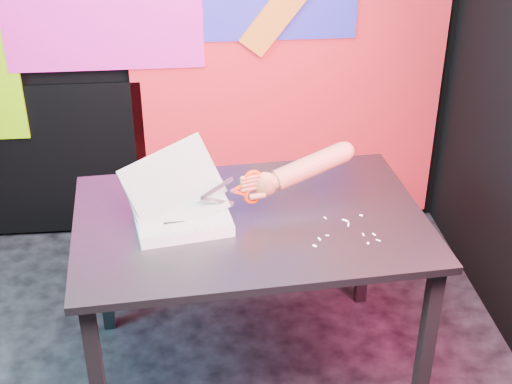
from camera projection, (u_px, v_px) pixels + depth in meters
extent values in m
cube|color=red|center=(289.00, 81.00, 3.63)|extent=(1.60, 0.02, 1.60)
cube|color=black|center=(21.00, 163.00, 3.71)|extent=(1.30, 0.02, 0.85)
cube|color=black|center=(102.00, 261.00, 3.09)|extent=(0.05, 0.05, 0.72)
cube|color=black|center=(426.00, 346.00, 2.62)|extent=(0.05, 0.05, 0.72)
cube|color=black|center=(365.00, 236.00, 3.26)|extent=(0.05, 0.05, 0.72)
cube|color=#2A2A2A|center=(250.00, 221.00, 2.67)|extent=(1.37, 0.97, 0.03)
cube|color=white|center=(183.00, 221.00, 2.61)|extent=(0.37, 0.30, 0.04)
cube|color=white|center=(183.00, 216.00, 2.59)|extent=(0.37, 0.30, 0.00)
cube|color=white|center=(182.00, 215.00, 2.59)|extent=(0.37, 0.28, 0.10)
cube|color=white|center=(179.00, 207.00, 2.59)|extent=(0.38, 0.27, 0.18)
cube|color=white|center=(176.00, 194.00, 2.58)|extent=(0.39, 0.24, 0.25)
cube|color=white|center=(172.00, 181.00, 2.57)|extent=(0.40, 0.20, 0.29)
cylinder|color=#343334|center=(145.00, 238.00, 2.47)|extent=(0.01, 0.01, 0.00)
cylinder|color=#343334|center=(153.00, 237.00, 2.47)|extent=(0.01, 0.01, 0.00)
cylinder|color=#343334|center=(160.00, 236.00, 2.48)|extent=(0.01, 0.01, 0.00)
cylinder|color=#343334|center=(167.00, 235.00, 2.48)|extent=(0.01, 0.01, 0.00)
cylinder|color=#343334|center=(174.00, 234.00, 2.49)|extent=(0.01, 0.01, 0.00)
cylinder|color=#343334|center=(181.00, 233.00, 2.49)|extent=(0.01, 0.01, 0.00)
cylinder|color=#343334|center=(188.00, 232.00, 2.50)|extent=(0.01, 0.01, 0.00)
cylinder|color=#343334|center=(195.00, 231.00, 2.51)|extent=(0.01, 0.01, 0.00)
cylinder|color=#343334|center=(202.00, 230.00, 2.51)|extent=(0.01, 0.01, 0.00)
cylinder|color=#343334|center=(209.00, 229.00, 2.52)|extent=(0.01, 0.01, 0.00)
cylinder|color=#343334|center=(216.00, 228.00, 2.52)|extent=(0.01, 0.01, 0.00)
cylinder|color=#343334|center=(223.00, 227.00, 2.53)|extent=(0.01, 0.01, 0.00)
cylinder|color=#343334|center=(230.00, 226.00, 2.53)|extent=(0.01, 0.01, 0.00)
cylinder|color=#343334|center=(138.00, 206.00, 2.65)|extent=(0.01, 0.01, 0.00)
cylinder|color=#343334|center=(144.00, 205.00, 2.66)|extent=(0.01, 0.01, 0.00)
cylinder|color=#343334|center=(151.00, 204.00, 2.67)|extent=(0.01, 0.01, 0.00)
cylinder|color=#343334|center=(158.00, 204.00, 2.67)|extent=(0.01, 0.01, 0.00)
cylinder|color=#343334|center=(164.00, 203.00, 2.68)|extent=(0.01, 0.01, 0.00)
cylinder|color=#343334|center=(171.00, 202.00, 2.68)|extent=(0.01, 0.01, 0.00)
cylinder|color=#343334|center=(177.00, 201.00, 2.69)|extent=(0.01, 0.01, 0.00)
cylinder|color=#343334|center=(184.00, 200.00, 2.69)|extent=(0.01, 0.01, 0.00)
cylinder|color=#343334|center=(190.00, 199.00, 2.70)|extent=(0.01, 0.01, 0.00)
cylinder|color=#343334|center=(197.00, 198.00, 2.71)|extent=(0.01, 0.01, 0.00)
cylinder|color=#343334|center=(203.00, 198.00, 2.71)|extent=(0.01, 0.01, 0.00)
cylinder|color=#343334|center=(210.00, 197.00, 2.72)|extent=(0.01, 0.01, 0.00)
cylinder|color=#343334|center=(216.00, 196.00, 2.72)|extent=(0.01, 0.01, 0.00)
cube|color=black|center=(159.00, 213.00, 2.61)|extent=(0.06, 0.02, 0.00)
cube|color=black|center=(186.00, 211.00, 2.62)|extent=(0.05, 0.02, 0.00)
cube|color=black|center=(174.00, 222.00, 2.56)|extent=(0.08, 0.02, 0.00)
cube|color=silver|center=(217.00, 188.00, 2.55)|extent=(0.13, 0.05, 0.07)
cube|color=silver|center=(217.00, 201.00, 2.58)|extent=(0.13, 0.05, 0.07)
cylinder|color=silver|center=(233.00, 191.00, 2.59)|extent=(0.02, 0.02, 0.01)
cube|color=#F52F01|center=(239.00, 193.00, 2.60)|extent=(0.05, 0.03, 0.03)
cube|color=#F52F01|center=(239.00, 187.00, 2.59)|extent=(0.05, 0.03, 0.03)
torus|color=#F52F01|center=(253.00, 179.00, 2.60)|extent=(0.07, 0.04, 0.07)
torus|color=#F52F01|center=(253.00, 195.00, 2.63)|extent=(0.07, 0.04, 0.07)
ellipsoid|color=brown|center=(265.00, 184.00, 2.63)|extent=(0.10, 0.06, 0.10)
cylinder|color=brown|center=(253.00, 188.00, 2.62)|extent=(0.08, 0.04, 0.02)
cylinder|color=brown|center=(253.00, 184.00, 2.61)|extent=(0.07, 0.04, 0.02)
cylinder|color=brown|center=(253.00, 180.00, 2.60)|extent=(0.06, 0.04, 0.02)
cylinder|color=brown|center=(253.00, 177.00, 2.60)|extent=(0.06, 0.04, 0.02)
cylinder|color=brown|center=(258.00, 196.00, 2.63)|extent=(0.06, 0.03, 0.03)
cylinder|color=brown|center=(276.00, 181.00, 2.65)|extent=(0.07, 0.08, 0.07)
cylinder|color=brown|center=(311.00, 166.00, 2.69)|extent=(0.32, 0.18, 0.14)
sphere|color=brown|center=(345.00, 151.00, 2.72)|extent=(0.07, 0.07, 0.07)
cube|color=white|center=(348.00, 224.00, 2.62)|extent=(0.01, 0.03, 0.00)
cube|color=white|center=(378.00, 240.00, 2.53)|extent=(0.02, 0.02, 0.00)
cube|color=white|center=(361.00, 215.00, 2.68)|extent=(0.02, 0.01, 0.00)
cube|color=white|center=(327.00, 235.00, 2.56)|extent=(0.01, 0.01, 0.00)
cube|color=white|center=(315.00, 246.00, 2.50)|extent=(0.02, 0.02, 0.00)
cube|color=white|center=(368.00, 243.00, 2.51)|extent=(0.01, 0.01, 0.00)
cube|color=white|center=(319.00, 239.00, 2.54)|extent=(0.01, 0.02, 0.00)
cube|color=white|center=(325.00, 218.00, 2.66)|extent=(0.01, 0.02, 0.00)
cube|color=white|center=(345.00, 220.00, 2.64)|extent=(0.02, 0.02, 0.00)
cube|color=white|center=(374.00, 234.00, 2.56)|extent=(0.01, 0.02, 0.00)
cube|color=white|center=(363.00, 235.00, 2.56)|extent=(0.00, 0.02, 0.00)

